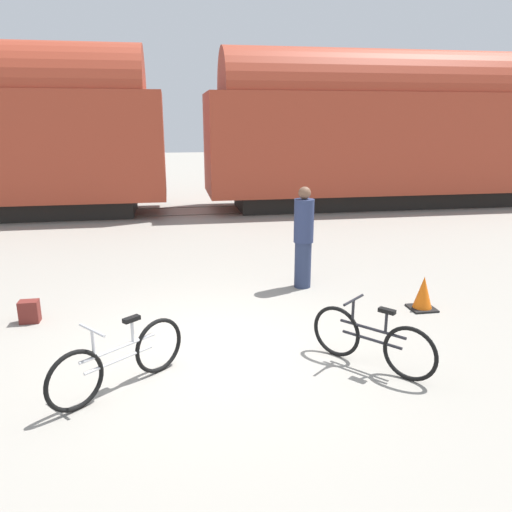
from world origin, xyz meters
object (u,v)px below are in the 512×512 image
(bicycle_silver, at_px, (120,360))
(traffic_cone, at_px, (423,294))
(freight_train, at_px, (185,127))
(backpack, at_px, (29,312))
(person_in_navy, at_px, (303,238))
(bicycle_black, at_px, (371,340))

(bicycle_silver, height_order, traffic_cone, bicycle_silver)
(freight_train, relative_size, traffic_cone, 48.34)
(freight_train, xyz_separation_m, backpack, (-2.71, -8.99, -2.53))
(person_in_navy, relative_size, traffic_cone, 3.32)
(bicycle_black, relative_size, person_in_navy, 0.70)
(person_in_navy, height_order, traffic_cone, person_in_navy)
(bicycle_silver, height_order, bicycle_black, bicycle_silver)
(freight_train, bearing_deg, backpack, -106.80)
(freight_train, xyz_separation_m, traffic_cone, (3.37, -9.49, -2.44))
(bicycle_black, xyz_separation_m, person_in_navy, (-0.04, 3.10, 0.56))
(bicycle_silver, distance_m, backpack, 2.70)
(freight_train, distance_m, bicycle_black, 11.57)
(person_in_navy, xyz_separation_m, traffic_cone, (1.62, -1.40, -0.66))
(backpack, bearing_deg, person_in_navy, 11.39)
(freight_train, distance_m, bicycle_silver, 11.51)
(freight_train, xyz_separation_m, bicycle_black, (1.79, -11.19, -2.34))
(bicycle_silver, bearing_deg, freight_train, 83.95)
(bicycle_silver, distance_m, traffic_cone, 4.87)
(bicycle_silver, distance_m, bicycle_black, 2.98)
(bicycle_silver, relative_size, bicycle_black, 1.09)
(person_in_navy, bearing_deg, bicycle_black, -89.91)
(freight_train, height_order, backpack, freight_train)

